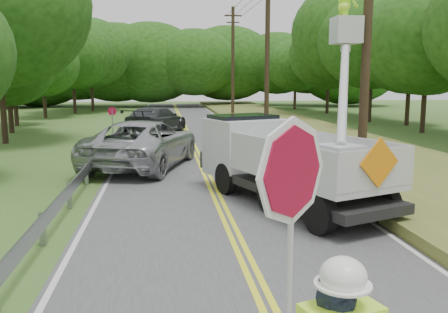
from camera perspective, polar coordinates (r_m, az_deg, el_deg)
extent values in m
cube|color=#464648|center=(20.49, -2.81, -0.57)|extent=(7.20, 96.00, 0.02)
cube|color=yellow|center=(20.48, -3.09, -0.54)|extent=(0.12, 96.00, 0.00)
cube|color=yellow|center=(20.50, -2.53, -0.53)|extent=(0.12, 96.00, 0.00)
cube|color=silver|center=(20.52, -12.46, -0.73)|extent=(0.12, 96.00, 0.00)
cube|color=silver|center=(21.03, 6.61, -0.33)|extent=(0.12, 96.00, 0.00)
cube|color=gray|center=(10.91, -20.69, -8.08)|extent=(0.12, 0.14, 0.70)
cube|color=gray|center=(13.74, -17.82, -4.42)|extent=(0.12, 0.14, 0.70)
cube|color=gray|center=(16.64, -15.95, -2.01)|extent=(0.12, 0.14, 0.70)
cube|color=gray|center=(19.56, -14.65, -0.32)|extent=(0.12, 0.14, 0.70)
cube|color=gray|center=(22.50, -13.68, 0.93)|extent=(0.12, 0.14, 0.70)
cube|color=gray|center=(25.46, -12.94, 1.89)|extent=(0.12, 0.14, 0.70)
cube|color=gray|center=(28.43, -12.35, 2.65)|extent=(0.12, 0.14, 0.70)
cube|color=gray|center=(31.40, -11.87, 3.27)|extent=(0.12, 0.14, 0.70)
cube|color=gray|center=(34.38, -11.48, 3.77)|extent=(0.12, 0.14, 0.70)
cube|color=gray|center=(37.36, -11.15, 4.20)|extent=(0.12, 0.14, 0.70)
cube|color=gray|center=(40.34, -10.86, 4.57)|extent=(0.12, 0.14, 0.70)
cube|color=gray|center=(43.33, -10.62, 4.88)|extent=(0.12, 0.14, 0.70)
cube|color=gray|center=(21.47, -13.73, 1.22)|extent=(0.05, 48.00, 0.34)
cylinder|color=black|center=(16.56, 16.59, 14.09)|extent=(0.30, 0.30, 10.00)
cylinder|color=black|center=(30.87, 5.14, 11.97)|extent=(0.30, 0.30, 10.00)
cylinder|color=black|center=(45.63, 1.05, 11.09)|extent=(0.30, 0.30, 10.00)
cube|color=black|center=(45.96, 1.07, 16.33)|extent=(1.60, 0.12, 0.12)
cube|color=black|center=(45.89, 1.07, 15.58)|extent=(1.20, 0.10, 0.10)
cube|color=#586A29|center=(22.16, 15.82, 0.19)|extent=(7.00, 96.00, 0.30)
cylinder|color=#332319|center=(28.56, -24.70, 5.61)|extent=(0.32, 0.32, 4.23)
cylinder|color=#332319|center=(34.10, -23.93, 4.63)|extent=(0.32, 0.32, 2.48)
ellipsoid|color=#17400E|center=(34.04, -24.26, 9.72)|extent=(5.78, 5.78, 5.09)
cylinder|color=#332319|center=(39.40, -23.38, 4.94)|extent=(0.32, 0.32, 2.17)
ellipsoid|color=#17400E|center=(39.33, -23.63, 8.79)|extent=(5.06, 5.06, 4.45)
cylinder|color=#332319|center=(45.88, -20.45, 5.99)|extent=(0.32, 0.32, 2.77)
ellipsoid|color=#17400E|center=(45.85, -20.69, 10.21)|extent=(6.46, 6.46, 5.69)
cylinder|color=#332319|center=(51.37, -17.29, 6.84)|extent=(0.32, 0.32, 3.49)
ellipsoid|color=#17400E|center=(51.40, -17.52, 11.59)|extent=(8.15, 8.15, 7.17)
cylinder|color=#332319|center=(54.70, -15.32, 7.10)|extent=(0.32, 0.32, 3.61)
ellipsoid|color=#17400E|center=(54.74, -15.52, 11.72)|extent=(8.42, 8.42, 7.41)
cylinder|color=#332319|center=(33.88, 22.54, 5.52)|extent=(0.32, 0.32, 3.45)
ellipsoid|color=#17400E|center=(33.92, 22.99, 12.63)|extent=(8.05, 8.05, 7.08)
cylinder|color=#332319|center=(38.98, 20.91, 5.93)|extent=(0.32, 0.32, 3.35)
ellipsoid|color=#17400E|center=(39.01, 21.26, 11.93)|extent=(7.81, 7.81, 6.87)
cylinder|color=#332319|center=(41.36, 16.90, 6.58)|extent=(0.32, 0.32, 3.77)
ellipsoid|color=#17400E|center=(41.44, 17.21, 12.95)|extent=(8.79, 8.79, 7.74)
cylinder|color=#332319|center=(45.54, 14.29, 7.28)|extent=(0.32, 0.32, 4.38)
ellipsoid|color=#17400E|center=(45.70, 14.56, 14.00)|extent=(10.23, 10.23, 9.00)
cylinder|color=#332319|center=(50.16, 12.15, 6.96)|extent=(0.32, 0.32, 3.42)
ellipsoid|color=#17400E|center=(50.19, 12.31, 11.73)|extent=(7.99, 7.99, 7.03)
cylinder|color=#332319|center=(56.36, 8.38, 7.02)|extent=(0.32, 0.32, 2.89)
ellipsoid|color=#17400E|center=(56.34, 8.47, 10.61)|extent=(6.75, 6.75, 5.94)
ellipsoid|color=#17400E|center=(65.96, -21.15, 10.33)|extent=(14.73, 11.05, 11.05)
ellipsoid|color=#17400E|center=(64.33, -16.99, 10.59)|extent=(12.56, 9.42, 9.42)
ellipsoid|color=#17400E|center=(62.85, -12.71, 10.80)|extent=(13.09, 9.82, 9.82)
ellipsoid|color=#17400E|center=(62.33, -8.69, 10.93)|extent=(13.41, 10.05, 10.05)
ellipsoid|color=#17400E|center=(60.70, -3.49, 11.07)|extent=(10.94, 8.21, 8.21)
ellipsoid|color=#17400E|center=(64.54, 0.46, 10.97)|extent=(13.02, 9.76, 9.76)
ellipsoid|color=#17400E|center=(64.92, 6.32, 10.91)|extent=(10.76, 8.07, 8.07)
ellipsoid|color=#17400E|center=(65.08, 9.93, 10.82)|extent=(10.56, 7.92, 7.92)
ellipsoid|color=#17400E|center=(64.72, 14.51, 10.68)|extent=(14.17, 10.63, 10.63)
ellipsoid|color=white|center=(3.90, 13.92, -13.52)|extent=(0.37, 0.37, 0.29)
cylinder|color=maroon|center=(3.44, 8.03, -1.76)|extent=(0.62, 0.52, 0.78)
cylinder|color=black|center=(11.05, 11.27, -6.68)|extent=(0.61, 0.98, 0.94)
cylinder|color=black|center=(12.35, 18.35, -5.29)|extent=(0.61, 0.98, 0.94)
cylinder|color=black|center=(12.57, 5.59, -4.61)|extent=(0.61, 0.98, 0.94)
cylinder|color=black|center=(13.73, 12.43, -3.60)|extent=(0.61, 0.98, 0.94)
cylinder|color=black|center=(14.62, 0.26, -2.61)|extent=(0.61, 0.98, 0.94)
cylinder|color=black|center=(15.63, 6.60, -1.90)|extent=(0.61, 0.98, 0.94)
cube|color=black|center=(13.34, 8.41, -3.56)|extent=(4.16, 6.59, 0.24)
cube|color=#BBBCBF|center=(12.71, 10.29, -1.99)|extent=(3.71, 5.01, 0.22)
cube|color=#BBBCBF|center=(11.97, 6.20, -0.19)|extent=(1.66, 4.23, 0.88)
cube|color=#BBBCBF|center=(13.33, 14.09, 0.54)|extent=(1.66, 4.23, 0.88)
cube|color=#BBBCBF|center=(10.99, 17.60, -1.41)|extent=(2.13, 0.86, 0.88)
cube|color=#BBBCBF|center=(15.37, 2.61, 1.19)|extent=(2.72, 2.53, 1.76)
cube|color=black|center=(15.46, 2.25, 3.61)|extent=(2.29, 1.89, 0.73)
cube|color=#BBBCBF|center=(11.81, 13.60, -0.53)|extent=(1.14, 1.14, 0.78)
cube|color=#BBBCBF|center=(16.29, 14.26, 14.26)|extent=(0.83, 0.83, 0.83)
imported|color=#C3FF2F|center=(16.39, 14.37, 17.01)|extent=(0.62, 0.80, 1.65)
cube|color=orange|center=(10.92, 17.90, -0.71)|extent=(1.05, 0.43, 1.11)
imported|color=#ACAEB2|center=(19.29, -9.57, 1.53)|extent=(4.93, 7.31, 1.86)
imported|color=#33373A|center=(31.07, -8.04, 4.29)|extent=(4.40, 6.39, 1.72)
cylinder|color=gray|center=(24.98, -13.03, 3.20)|extent=(0.06, 0.06, 1.95)
cylinder|color=maroon|center=(24.91, -13.10, 5.23)|extent=(0.43, 0.15, 0.44)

